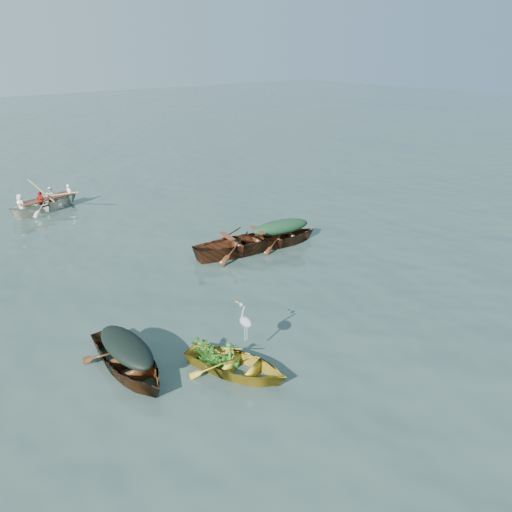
# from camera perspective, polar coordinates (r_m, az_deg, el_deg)

# --- Properties ---
(ground) EXTENTS (140.00, 140.00, 0.00)m
(ground) POSITION_cam_1_polar(r_m,az_deg,el_deg) (14.10, 4.01, -5.79)
(ground) COLOR #334742
(ground) RESTS_ON ground
(yellow_dinghy) EXTENTS (2.43, 3.34, 0.82)m
(yellow_dinghy) POSITION_cam_1_polar(r_m,az_deg,el_deg) (11.48, -2.24, -13.23)
(yellow_dinghy) COLOR gold
(yellow_dinghy) RESTS_ON ground
(dark_covered_boat) EXTENTS (1.44, 3.82, 0.96)m
(dark_covered_boat) POSITION_cam_1_polar(r_m,az_deg,el_deg) (11.87, -14.29, -12.64)
(dark_covered_boat) COLOR #512D12
(dark_covered_boat) RESTS_ON ground
(green_tarp_boat) EXTENTS (4.30, 2.01, 0.95)m
(green_tarp_boat) POSITION_cam_1_polar(r_m,az_deg,el_deg) (18.33, 2.82, 1.28)
(green_tarp_boat) COLOR #533013
(green_tarp_boat) RESTS_ON ground
(open_wooden_boat) EXTENTS (5.17, 2.38, 1.20)m
(open_wooden_boat) POSITION_cam_1_polar(r_m,az_deg,el_deg) (17.61, -1.53, 0.36)
(open_wooden_boat) COLOR #552C15
(open_wooden_boat) RESTS_ON ground
(rowed_boat) EXTENTS (4.62, 2.49, 1.06)m
(rowed_boat) POSITION_cam_1_polar(r_m,az_deg,el_deg) (24.03, -22.68, 4.82)
(rowed_boat) COLOR white
(rowed_boat) RESTS_ON ground
(dark_tarp_cover) EXTENTS (0.79, 2.10, 0.40)m
(dark_tarp_cover) POSITION_cam_1_polar(r_m,az_deg,el_deg) (11.50, -14.62, -9.88)
(dark_tarp_cover) COLOR black
(dark_tarp_cover) RESTS_ON dark_covered_boat
(green_tarp_cover) EXTENTS (2.36, 1.10, 0.52)m
(green_tarp_cover) POSITION_cam_1_polar(r_m,az_deg,el_deg) (18.07, 2.86, 3.44)
(green_tarp_cover) COLOR #183A25
(green_tarp_cover) RESTS_ON green_tarp_boat
(thwart_benches) EXTENTS (2.61, 1.34, 0.04)m
(thwart_benches) POSITION_cam_1_polar(r_m,az_deg,el_deg) (17.38, -1.55, 2.24)
(thwart_benches) COLOR #522313
(thwart_benches) RESTS_ON open_wooden_boat
(heron) EXTENTS (0.41, 0.48, 0.92)m
(heron) POSITION_cam_1_polar(r_m,az_deg,el_deg) (11.41, -1.16, -8.19)
(heron) COLOR #9C9EA4
(heron) RESTS_ON yellow_dinghy
(dinghy_weeds) EXTENTS (1.00, 1.10, 0.60)m
(dinghy_weeds) POSITION_cam_1_polar(r_m,az_deg,el_deg) (11.33, -4.68, -9.47)
(dinghy_weeds) COLOR #32711D
(dinghy_weeds) RESTS_ON yellow_dinghy
(rowers) EXTENTS (3.30, 2.00, 0.76)m
(rowers) POSITION_cam_1_polar(r_m,az_deg,el_deg) (23.79, -23.01, 6.90)
(rowers) COLOR white
(rowers) RESTS_ON rowed_boat
(oars) EXTENTS (1.29, 2.66, 0.06)m
(oars) POSITION_cam_1_polar(r_m,az_deg,el_deg) (23.88, -22.89, 6.10)
(oars) COLOR #A46B3E
(oars) RESTS_ON rowed_boat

